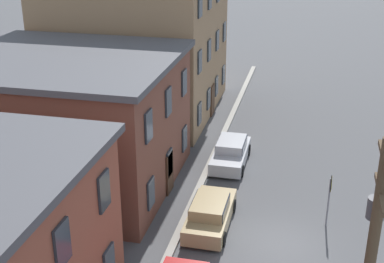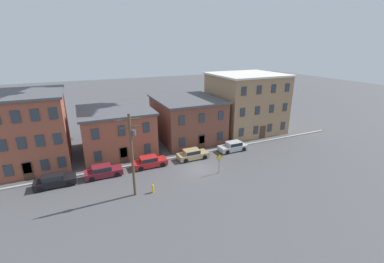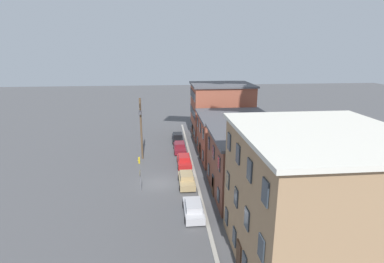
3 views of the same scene
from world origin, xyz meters
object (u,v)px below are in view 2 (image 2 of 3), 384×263
Objects in this scene: fire_hydrant at (153,188)px; utility_pole at (132,151)px; car_tan at (192,154)px; car_silver at (233,146)px; caution_sign at (219,160)px; car_red at (150,161)px; car_black at (54,180)px; car_maroon at (103,171)px.

utility_pole is at bearing 169.37° from fire_hydrant.
car_silver is (6.87, 0.14, 0.00)m from car_tan.
utility_pole is (-10.64, -0.51, 3.31)m from caution_sign.
car_red is 8.03m from utility_pole.
fire_hydrant is at bearing -31.17° from car_black.
car_black is at bearing -179.29° from car_tan.
fire_hydrant is (4.54, -6.01, -0.27)m from car_maroon.
utility_pole reaches higher than car_tan.
car_silver is at bearing 44.14° from caution_sign.
fire_hydrant is (1.84, -0.35, -4.59)m from utility_pole.
car_silver is (18.94, 0.29, 0.00)m from car_maroon.
car_maroon is 0.49× the size of utility_pole.
car_black and car_silver have the same top height.
car_red is at bearing 143.77° from caution_sign.
car_black is 11.21m from car_red.
car_red is 1.00× the size of car_silver.
car_red is at bearing 178.76° from car_tan.
fire_hydrant is at bearing -52.94° from car_maroon.
car_black is at bearing 148.83° from fire_hydrant.
fire_hydrant is (-8.80, -0.86, -1.28)m from caution_sign.
car_black is 4.58× the size of fire_hydrant.
car_maroon is 18.94m from car_silver.
car_maroon is at bearing -179.14° from car_silver.
fire_hydrant is at bearing -10.63° from utility_pole.
utility_pole is (7.98, -5.60, 4.33)m from car_black.
car_silver is 7.88m from caution_sign.
car_tan is 11.85m from utility_pole.
utility_pole is 4.96m from fire_hydrant.
utility_pole reaches higher than caution_sign.
utility_pole reaches higher than car_silver.
utility_pole is at bearing -35.03° from car_black.
car_black is 5.29m from car_maroon.
car_red is 6.16m from car_tan.
car_maroon is at bearing -179.30° from car_tan.
car_black is at bearing -179.26° from car_maroon.
utility_pole is at bearing -118.43° from car_red.
car_tan is 5.55m from caution_sign.
car_red is 13.03m from car_silver.
utility_pole is (-16.24, -5.95, 4.33)m from car_silver.
car_maroon is 1.00× the size of car_tan.
car_black reaches higher than fire_hydrant.
caution_sign is 0.29× the size of utility_pole.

